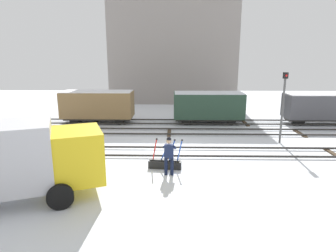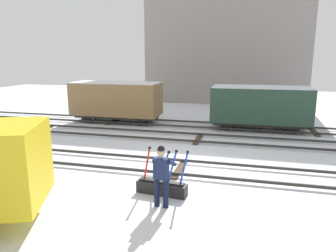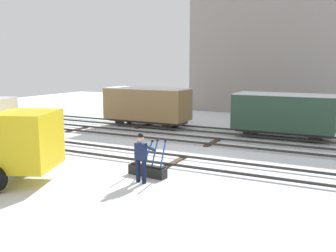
% 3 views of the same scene
% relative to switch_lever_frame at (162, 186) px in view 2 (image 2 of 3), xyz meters
% --- Properties ---
extents(ground_plane, '(60.00, 60.00, 0.00)m').
position_rel_switch_lever_frame_xyz_m(ground_plane, '(0.07, 2.12, -0.25)').
color(ground_plane, silver).
extents(track_main_line, '(44.00, 1.94, 0.18)m').
position_rel_switch_lever_frame_xyz_m(track_main_line, '(0.07, 2.12, -0.14)').
color(track_main_line, '#2D2B28').
rests_on(track_main_line, ground_plane).
extents(track_siding_near, '(44.00, 1.94, 0.18)m').
position_rel_switch_lever_frame_xyz_m(track_siding_near, '(0.07, 6.44, -0.14)').
color(track_siding_near, '#2D2B28').
rests_on(track_siding_near, ground_plane).
extents(track_siding_far, '(44.00, 1.94, 0.18)m').
position_rel_switch_lever_frame_xyz_m(track_siding_far, '(0.07, 9.49, -0.14)').
color(track_siding_far, '#2D2B28').
rests_on(track_siding_far, ground_plane).
extents(switch_lever_frame, '(1.60, 0.53, 1.44)m').
position_rel_switch_lever_frame_xyz_m(switch_lever_frame, '(0.00, 0.00, 0.00)').
color(switch_lever_frame, black).
rests_on(switch_lever_frame, ground_plane).
extents(rail_worker, '(0.59, 0.69, 1.72)m').
position_rel_switch_lever_frame_xyz_m(rail_worker, '(0.19, -0.75, 0.72)').
color(rail_worker, '#111831').
rests_on(rail_worker, ground_plane).
extents(apartment_building, '(14.14, 5.39, 11.99)m').
position_rel_switch_lever_frame_xyz_m(apartment_building, '(0.23, 21.40, 5.75)').
color(apartment_building, gray).
rests_on(apartment_building, ground_plane).
extents(freight_car_back_track, '(5.29, 2.26, 2.43)m').
position_rel_switch_lever_frame_xyz_m(freight_car_back_track, '(3.01, 9.49, 1.14)').
color(freight_car_back_track, '#2D2B28').
rests_on(freight_car_back_track, ground_plane).
extents(freight_car_far_end, '(5.41, 2.11, 2.50)m').
position_rel_switch_lever_frame_xyz_m(freight_car_far_end, '(-5.52, 9.49, 1.18)').
color(freight_car_far_end, '#2D2B28').
rests_on(freight_car_far_end, ground_plane).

